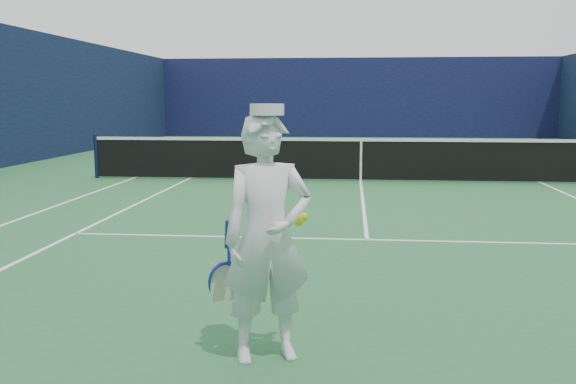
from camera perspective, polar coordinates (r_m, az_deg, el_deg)
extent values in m
plane|color=#256134|center=(15.10, 6.47, 0.96)|extent=(80.00, 80.00, 0.00)
cube|color=white|center=(26.94, 6.12, 4.13)|extent=(11.03, 0.06, 0.01)
cube|color=white|center=(15.99, -13.59, 1.20)|extent=(0.06, 23.83, 0.01)
cube|color=white|center=(15.59, -8.83, 1.16)|extent=(0.06, 23.77, 0.01)
cube|color=white|center=(15.72, 21.64, 0.73)|extent=(0.06, 23.77, 0.01)
cube|color=white|center=(21.47, 6.23, 3.11)|extent=(8.23, 0.06, 0.01)
cube|color=white|center=(8.79, 7.04, -4.23)|extent=(8.23, 0.06, 0.01)
cube|color=white|center=(15.10, 6.47, 0.98)|extent=(0.06, 12.80, 0.01)
cube|color=white|center=(26.79, 6.12, 4.11)|extent=(0.06, 0.30, 0.01)
cube|color=#0F1238|center=(32.99, 6.09, 8.34)|extent=(20.12, 0.12, 4.00)
cylinder|color=#141E4C|center=(16.26, -16.69, 3.08)|extent=(0.09, 0.09, 1.07)
cube|color=black|center=(15.05, 6.50, 2.85)|extent=(12.79, 0.02, 0.92)
cube|color=white|center=(15.01, 6.53, 4.64)|extent=(12.79, 0.04, 0.07)
cube|color=white|center=(15.05, 6.50, 2.74)|extent=(0.05, 0.03, 0.94)
imported|color=white|center=(4.62, -1.83, -4.13)|extent=(0.77, 0.63, 1.80)
cylinder|color=white|center=(4.52, -1.88, 7.34)|extent=(0.24, 0.24, 0.08)
cube|color=white|center=(4.64, -2.24, 6.99)|extent=(0.20, 0.16, 0.02)
cylinder|color=navy|center=(4.64, -5.43, -3.74)|extent=(0.06, 0.10, 0.22)
cube|color=#1D289F|center=(4.73, -5.27, -5.73)|extent=(0.03, 0.03, 0.14)
torus|color=#1D289F|center=(4.85, -5.60, -7.91)|extent=(0.31, 0.20, 0.29)
cube|color=beige|center=(4.85, -5.60, -7.91)|extent=(0.21, 0.08, 0.30)
sphere|color=#C6E81A|center=(4.76, 0.95, -2.66)|extent=(0.07, 0.07, 0.07)
sphere|color=#C6E81A|center=(4.79, 1.40, -2.23)|extent=(0.07, 0.07, 0.07)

